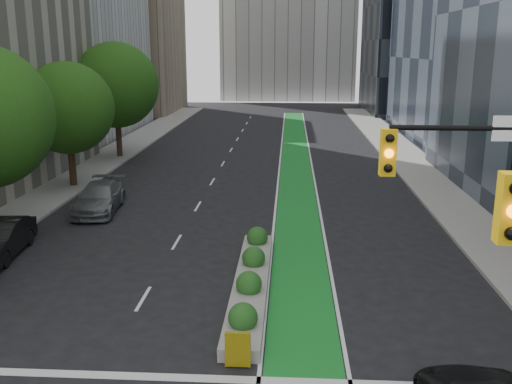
# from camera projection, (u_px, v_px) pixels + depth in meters

# --- Properties ---
(sidewalk_left) EXTENTS (3.60, 90.00, 0.15)m
(sidewalk_left) POSITION_uv_depth(u_px,v_px,m) (79.00, 175.00, 38.78)
(sidewalk_left) COLOR gray
(sidewalk_left) RESTS_ON ground
(sidewalk_right) EXTENTS (3.60, 90.00, 0.15)m
(sidewalk_right) POSITION_uv_depth(u_px,v_px,m) (430.00, 180.00, 37.41)
(sidewalk_right) COLOR gray
(sidewalk_right) RESTS_ON ground
(bike_lane_paint) EXTENTS (2.20, 70.00, 0.01)m
(bike_lane_paint) POSITION_uv_depth(u_px,v_px,m) (296.00, 164.00, 42.78)
(bike_lane_paint) COLOR #177E28
(bike_lane_paint) RESTS_ON ground
(building_tan_far) EXTENTS (14.00, 16.00, 26.00)m
(building_tan_far) POSITION_uv_depth(u_px,v_px,m) (122.00, 13.00, 75.76)
(building_tan_far) COLOR tan
(building_tan_far) RESTS_ON ground
(building_dark_end) EXTENTS (14.00, 18.00, 28.00)m
(building_dark_end) POSITION_uv_depth(u_px,v_px,m) (424.00, 5.00, 75.14)
(building_dark_end) COLOR black
(building_dark_end) RESTS_ON ground
(tree_midfar) EXTENTS (5.60, 5.60, 7.76)m
(tree_midfar) POSITION_uv_depth(u_px,v_px,m) (68.00, 108.00, 34.63)
(tree_midfar) COLOR black
(tree_midfar) RESTS_ON ground
(tree_far) EXTENTS (6.60, 6.60, 9.00)m
(tree_far) POSITION_uv_depth(u_px,v_px,m) (116.00, 85.00, 44.13)
(tree_far) COLOR black
(tree_far) RESTS_ON ground
(median_planter) EXTENTS (1.20, 10.26, 1.10)m
(median_planter) POSITION_uv_depth(u_px,v_px,m) (251.00, 280.00, 20.57)
(median_planter) COLOR gray
(median_planter) RESTS_ON ground
(parked_car_left_far) EXTENTS (2.58, 5.36, 1.50)m
(parked_car_left_far) POSITION_uv_depth(u_px,v_px,m) (99.00, 198.00, 30.36)
(parked_car_left_far) COLOR slate
(parked_car_left_far) RESTS_ON ground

